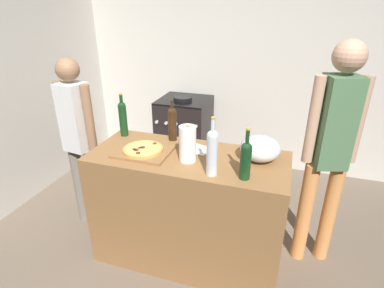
% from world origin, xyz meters
% --- Properties ---
extents(ground_plane, '(4.46, 3.04, 0.02)m').
position_xyz_m(ground_plane, '(0.00, 1.22, -0.01)').
color(ground_plane, '#6B5B4C').
extents(kitchen_wall_rear, '(4.46, 0.10, 2.60)m').
position_xyz_m(kitchen_wall_rear, '(0.00, 2.49, 1.30)').
color(kitchen_wall_rear, beige).
rests_on(kitchen_wall_rear, ground_plane).
extents(kitchen_wall_left, '(0.10, 3.04, 2.60)m').
position_xyz_m(kitchen_wall_left, '(-1.98, 1.22, 1.30)').
color(kitchen_wall_left, beige).
rests_on(kitchen_wall_left, ground_plane).
extents(counter, '(1.45, 0.61, 0.94)m').
position_xyz_m(counter, '(-0.02, 0.62, 0.47)').
color(counter, olive).
rests_on(counter, ground_plane).
extents(cutting_board, '(0.40, 0.32, 0.02)m').
position_xyz_m(cutting_board, '(-0.35, 0.56, 0.95)').
color(cutting_board, olive).
rests_on(cutting_board, counter).
extents(pizza, '(0.29, 0.29, 0.03)m').
position_xyz_m(pizza, '(-0.35, 0.56, 0.97)').
color(pizza, tan).
rests_on(pizza, cutting_board).
extents(mixing_bowl, '(0.28, 0.28, 0.17)m').
position_xyz_m(mixing_bowl, '(0.48, 0.72, 1.03)').
color(mixing_bowl, '#B2B2B7').
rests_on(mixing_bowl, counter).
extents(paper_towel_roll, '(0.12, 0.12, 0.26)m').
position_xyz_m(paper_towel_roll, '(0.00, 0.55, 1.07)').
color(paper_towel_roll, white).
rests_on(paper_towel_roll, counter).
extents(wine_bottle_dark, '(0.07, 0.07, 0.33)m').
position_xyz_m(wine_bottle_dark, '(-0.23, 0.85, 1.09)').
color(wine_bottle_dark, '#331E0F').
rests_on(wine_bottle_dark, counter).
extents(wine_bottle_green, '(0.07, 0.07, 0.34)m').
position_xyz_m(wine_bottle_green, '(0.42, 0.43, 1.08)').
color(wine_bottle_green, '#143819').
rests_on(wine_bottle_green, counter).
extents(wine_bottle_clear, '(0.07, 0.07, 0.39)m').
position_xyz_m(wine_bottle_clear, '(0.21, 0.41, 1.11)').
color(wine_bottle_clear, silver).
rests_on(wine_bottle_clear, counter).
extents(wine_bottle_amber, '(0.06, 0.06, 0.36)m').
position_xyz_m(wine_bottle_amber, '(-0.65, 0.82, 1.10)').
color(wine_bottle_amber, '#143819').
rests_on(wine_bottle_amber, counter).
extents(recipe_sheet, '(0.24, 0.20, 0.00)m').
position_xyz_m(recipe_sheet, '(0.01, 0.75, 0.94)').
color(recipe_sheet, white).
rests_on(recipe_sheet, counter).
extents(stove, '(0.60, 0.59, 0.95)m').
position_xyz_m(stove, '(-0.57, 2.09, 0.46)').
color(stove, black).
rests_on(stove, ground_plane).
extents(person_in_stripes, '(0.37, 0.23, 1.56)m').
position_xyz_m(person_in_stripes, '(-1.07, 0.76, 0.89)').
color(person_in_stripes, slate).
rests_on(person_in_stripes, ground_plane).
extents(person_in_red, '(0.37, 0.26, 1.75)m').
position_xyz_m(person_in_red, '(0.95, 0.92, 1.02)').
color(person_in_red, '#D88C4C').
rests_on(person_in_red, ground_plane).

